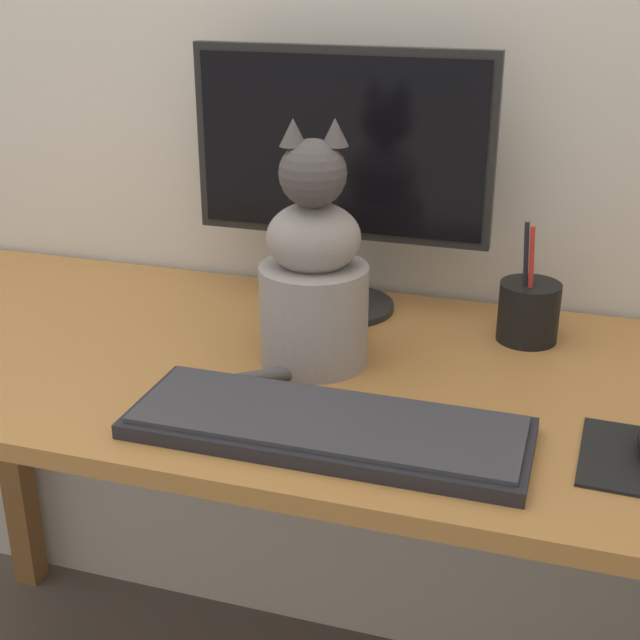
% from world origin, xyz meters
% --- Properties ---
extents(desk, '(1.49, 0.61, 0.74)m').
position_xyz_m(desk, '(0.00, 0.00, 0.64)').
color(desk, '#A87038').
rests_on(desk, ground_plane).
extents(monitor, '(0.45, 0.17, 0.40)m').
position_xyz_m(monitor, '(-0.00, 0.21, 0.96)').
color(monitor, black).
rests_on(monitor, desk).
extents(keyboard, '(0.47, 0.17, 0.02)m').
position_xyz_m(keyboard, '(0.10, -0.18, 0.75)').
color(keyboard, black).
rests_on(keyboard, desk).
extents(cat, '(0.19, 0.23, 0.33)m').
position_xyz_m(cat, '(0.02, 0.01, 0.86)').
color(cat, gray).
rests_on(cat, desk).
extents(pen_cup, '(0.09, 0.09, 0.17)m').
position_xyz_m(pen_cup, '(0.29, 0.18, 0.78)').
color(pen_cup, black).
rests_on(pen_cup, desk).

